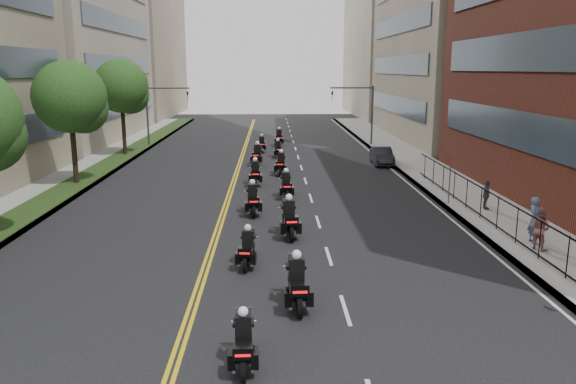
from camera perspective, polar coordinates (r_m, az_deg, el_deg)
The scene contains 25 objects.
sidewalk_right at distance 38.08m, azimuth 15.12°, elevation 1.29°, with size 4.00×90.00×0.15m, color gray.
sidewalk_left at distance 38.69m, azimuth -21.31°, elevation 1.04°, with size 4.00×90.00×0.15m, color gray.
grass_strip at distance 38.42m, azimuth -20.20°, elevation 1.19°, with size 2.00×90.00×0.04m, color #1F3A15.
building_right_far at distance 91.28m, azimuth 11.71°, elevation 15.86°, with size 15.00×28.00×26.00m, color gray.
building_left_far at distance 91.87m, azimuth -16.85°, elevation 15.57°, with size 16.00×28.00×26.00m, color gray.
iron_fence at distance 25.63m, azimuth 21.35°, elevation -2.54°, with size 0.05×28.00×1.50m.
street_trees at distance 31.80m, azimuth -24.20°, elevation 7.72°, with size 4.40×38.40×7.98m.
traffic_signal_right at distance 53.56m, azimuth 7.55°, elevation 8.63°, with size 4.09×0.20×5.60m.
traffic_signal_left at distance 53.91m, azimuth -13.13°, elevation 8.44°, with size 4.09×0.20×5.60m.
motorcycle_0 at distance 14.15m, azimuth -4.54°, elevation -15.16°, with size 0.48×2.07×1.53m.
motorcycle_1 at distance 17.29m, azimuth 0.92°, elevation -9.46°, with size 0.58×2.42×1.78m.
motorcycle_2 at distance 20.79m, azimuth -4.13°, elevation -5.90°, with size 0.57×2.13×1.57m.
motorcycle_3 at distance 24.28m, azimuth 0.13°, elevation -2.88°, with size 0.66×2.54×1.87m.
motorcycle_4 at distance 28.02m, azimuth -3.61°, elevation -0.89°, with size 0.66×2.41×1.78m.
motorcycle_5 at distance 31.53m, azimuth -0.19°, elevation 0.57°, with size 0.54×2.30×1.70m.
motorcycle_6 at distance 35.09m, azimuth -3.34°, elevation 1.81°, with size 0.56×2.39×1.76m.
motorcycle_7 at distance 38.58m, azimuth -0.72°, elevation 2.80°, with size 0.64×2.38×1.75m.
motorcycle_8 at distance 42.39m, azimuth -3.14°, elevation 3.68°, with size 0.69×2.45×1.81m.
motorcycle_9 at distance 46.02m, azimuth -1.02°, elevation 4.28°, with size 0.60×2.15×1.59m.
motorcycle_10 at distance 49.14m, azimuth -2.69°, elevation 4.80°, with size 0.51×2.18×1.61m.
motorcycle_11 at distance 53.01m, azimuth -0.91°, elevation 5.46°, with size 0.56×2.45×1.81m.
parked_sedan at distance 43.29m, azimuth 9.52°, elevation 3.63°, with size 1.39×3.97×1.31m, color black.
pedestrian_a at distance 25.01m, azimuth 23.77°, elevation -2.61°, with size 0.70×0.46×1.93m, color #44577E.
pedestrian_b at distance 24.22m, azimuth 24.22°, elevation -3.39°, with size 0.83×0.64×1.70m, color #89504A.
pedestrian_c at distance 30.13m, azimuth 19.50°, elevation -0.28°, with size 0.87×0.36×1.48m, color #3B3A41.
Camera 1 is at (0.99, -10.76, 7.15)m, focal length 35.00 mm.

